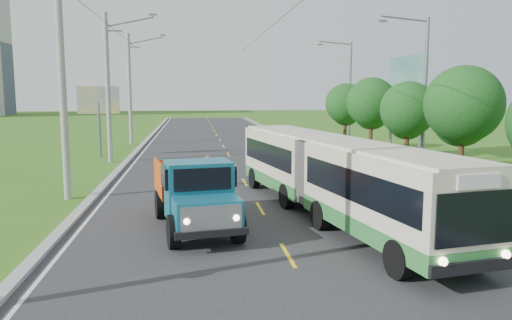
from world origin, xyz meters
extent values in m
plane|color=#316518|center=(0.00, 0.00, 0.00)|extent=(240.00, 240.00, 0.00)
cube|color=#28282B|center=(0.00, 20.00, 0.01)|extent=(14.00, 120.00, 0.02)
cube|color=#9E9E99|center=(-7.20, 20.00, 0.07)|extent=(0.40, 120.00, 0.15)
cube|color=#9E9E99|center=(7.15, 20.00, 0.05)|extent=(0.30, 120.00, 0.10)
cube|color=silver|center=(-6.65, 20.00, 0.02)|extent=(0.12, 120.00, 0.00)
cube|color=silver|center=(6.65, 20.00, 0.02)|extent=(0.12, 120.00, 0.00)
cube|color=yellow|center=(0.00, 0.00, 0.02)|extent=(0.12, 2.20, 0.00)
cube|color=black|center=(8.00, 14.00, 0.30)|extent=(0.04, 40.00, 0.60)
cylinder|color=gray|center=(-8.30, 9.00, 5.00)|extent=(0.32, 0.32, 10.00)
cylinder|color=gray|center=(-8.30, 21.00, 5.00)|extent=(0.32, 0.32, 10.00)
cube|color=slate|center=(-7.80, 21.00, 8.80)|extent=(1.20, 0.10, 0.10)
cube|color=slate|center=(-5.20, 21.00, 9.90)|extent=(0.50, 0.18, 0.12)
cylinder|color=gray|center=(-8.30, 33.00, 5.00)|extent=(0.32, 0.32, 10.00)
cube|color=slate|center=(-7.80, 33.00, 8.80)|extent=(1.20, 0.10, 0.10)
cube|color=slate|center=(-5.20, 33.00, 9.90)|extent=(0.50, 0.18, 0.12)
cylinder|color=#382314|center=(9.80, 8.00, 1.68)|extent=(0.28, 0.28, 3.36)
sphere|color=#144617|center=(9.80, 8.00, 4.20)|extent=(3.60, 3.60, 3.60)
sphere|color=#144617|center=(10.00, 8.50, 3.48)|extent=(2.64, 2.64, 2.64)
cylinder|color=#382314|center=(9.80, 14.00, 1.51)|extent=(0.28, 0.28, 3.02)
sphere|color=#144617|center=(9.80, 14.00, 3.78)|extent=(3.24, 3.24, 3.24)
sphere|color=#144617|center=(10.00, 14.50, 3.13)|extent=(2.38, 2.38, 2.38)
cylinder|color=#382314|center=(9.80, 20.00, 1.62)|extent=(0.28, 0.28, 3.25)
sphere|color=#144617|center=(9.80, 20.00, 4.06)|extent=(3.48, 3.48, 3.48)
sphere|color=#144617|center=(10.00, 20.50, 3.36)|extent=(2.55, 2.55, 2.55)
cylinder|color=#382314|center=(9.80, 26.00, 1.54)|extent=(0.28, 0.28, 3.08)
sphere|color=#144617|center=(9.80, 26.00, 3.85)|extent=(3.30, 3.30, 3.30)
sphere|color=#144617|center=(10.00, 26.50, 3.19)|extent=(2.42, 2.42, 2.42)
cylinder|color=slate|center=(10.80, 14.00, 4.50)|extent=(0.20, 0.20, 9.00)
cylinder|color=slate|center=(9.40, 14.00, 8.90)|extent=(2.80, 0.10, 0.34)
cube|color=slate|center=(8.10, 14.00, 8.75)|extent=(0.45, 0.16, 0.12)
cylinder|color=slate|center=(10.80, 28.00, 4.50)|extent=(0.20, 0.20, 9.00)
cylinder|color=slate|center=(9.40, 28.00, 8.90)|extent=(2.80, 0.10, 0.34)
cube|color=slate|center=(8.10, 28.00, 8.75)|extent=(0.45, 0.16, 0.12)
cylinder|color=silver|center=(8.60, 6.00, 0.20)|extent=(0.64, 0.64, 0.40)
sphere|color=#144617|center=(8.60, 6.00, 0.45)|extent=(0.44, 0.44, 0.44)
cylinder|color=silver|center=(8.60, 14.00, 0.20)|extent=(0.64, 0.64, 0.40)
sphere|color=#144617|center=(8.60, 14.00, 0.45)|extent=(0.44, 0.44, 0.44)
cylinder|color=silver|center=(8.60, 22.00, 0.20)|extent=(0.64, 0.64, 0.40)
sphere|color=#144617|center=(8.60, 22.00, 0.45)|extent=(0.44, 0.44, 0.44)
cylinder|color=slate|center=(-9.50, 24.00, 2.00)|extent=(0.20, 0.20, 4.00)
cube|color=yellow|center=(-9.50, 24.00, 4.20)|extent=(3.00, 0.15, 2.00)
cylinder|color=slate|center=(12.30, 17.50, 2.50)|extent=(0.24, 0.24, 5.00)
cylinder|color=slate|center=(12.30, 22.50, 2.50)|extent=(0.24, 0.24, 5.00)
cube|color=#144C47|center=(12.30, 20.00, 5.80)|extent=(0.20, 6.00, 3.00)
cube|color=#317B39|center=(3.16, 0.33, 0.78)|extent=(3.68, 7.71, 0.54)
cube|color=beige|center=(3.16, 0.33, 2.01)|extent=(3.68, 7.71, 1.91)
cube|color=black|center=(3.16, 0.33, 2.02)|extent=(3.62, 7.14, 0.94)
cube|color=#317B39|center=(1.79, 8.36, 0.78)|extent=(3.60, 7.23, 0.54)
cube|color=beige|center=(1.79, 8.36, 2.01)|extent=(3.60, 7.23, 1.91)
cube|color=black|center=(1.79, 8.36, 2.02)|extent=(3.53, 6.65, 0.94)
cube|color=#4C4C4C|center=(2.46, 4.47, 1.74)|extent=(2.45, 1.36, 2.35)
cube|color=black|center=(3.79, -3.34, 1.85)|extent=(2.20, 0.43, 1.28)
cylinder|color=black|center=(2.45, -2.14, 0.51)|extent=(0.48, 1.07, 1.03)
cylinder|color=black|center=(4.65, -1.77, 0.51)|extent=(0.48, 1.07, 1.03)
cylinder|color=black|center=(1.64, 2.63, 0.51)|extent=(0.48, 1.07, 1.03)
cylinder|color=black|center=(3.84, 3.00, 0.51)|extent=(0.48, 1.07, 1.03)
cylinder|color=black|center=(1.07, 5.94, 0.51)|extent=(0.48, 1.07, 1.03)
cylinder|color=black|center=(3.27, 6.31, 0.51)|extent=(0.48, 1.07, 1.03)
cylinder|color=black|center=(0.31, 10.41, 0.51)|extent=(0.48, 1.07, 1.03)
cylinder|color=black|center=(2.51, 10.79, 0.51)|extent=(0.48, 1.07, 1.03)
cube|color=#14617B|center=(-2.31, 1.11, 1.06)|extent=(2.21, 1.66, 0.96)
cube|color=#14617B|center=(-2.55, 2.53, 1.54)|extent=(2.34, 1.86, 1.92)
cube|color=black|center=(-2.55, 2.53, 2.02)|extent=(2.50, 1.61, 0.67)
cube|color=black|center=(-2.67, 3.29, 0.62)|extent=(1.89, 5.84, 0.24)
cube|color=#CB4F13|center=(-2.94, 4.90, 1.58)|extent=(2.65, 3.20, 1.25)
cylinder|color=black|center=(-3.34, 1.13, 0.53)|extent=(0.50, 1.10, 1.06)
cylinder|color=black|center=(-1.35, 1.46, 0.53)|extent=(0.50, 1.10, 1.06)
cylinder|color=black|center=(-3.96, 4.92, 0.53)|extent=(0.50, 1.10, 1.06)
cylinder|color=black|center=(-1.97, 5.25, 0.53)|extent=(0.50, 1.10, 1.06)
camera|label=1|loc=(-2.71, -13.84, 4.74)|focal=35.00mm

